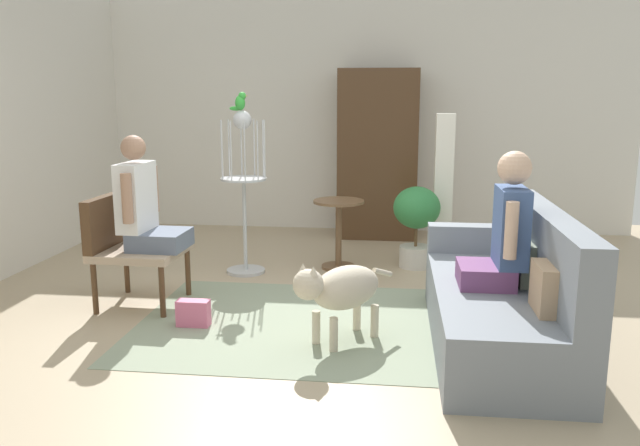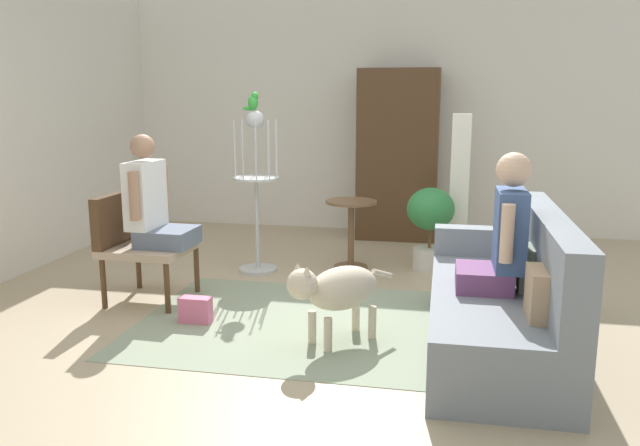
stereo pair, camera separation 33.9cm
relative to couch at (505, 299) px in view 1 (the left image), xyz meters
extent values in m
plane|color=tan|center=(-1.26, 0.27, -0.32)|extent=(8.01, 8.01, 0.00)
cube|color=silver|center=(-1.26, 3.66, 1.09)|extent=(6.60, 0.12, 2.82)
cube|color=gray|center=(-1.37, 0.22, -0.31)|extent=(2.44, 1.88, 0.01)
cube|color=slate|center=(-0.07, -0.03, -0.11)|extent=(0.82, 1.99, 0.42)
cube|color=slate|center=(0.25, -0.03, 0.35)|extent=(0.19, 1.99, 0.50)
cube|color=slate|center=(-0.07, 0.88, 0.21)|extent=(0.81, 0.19, 0.22)
cube|color=tan|center=(0.12, -0.52, 0.24)|extent=(0.10, 0.32, 0.28)
cube|color=gray|center=(0.12, 0.02, 0.24)|extent=(0.10, 0.28, 0.28)
cylinder|color=#4C331E|center=(-2.44, 0.78, -0.12)|extent=(0.04, 0.04, 0.41)
cylinder|color=#4C331E|center=(-2.46, 0.23, -0.12)|extent=(0.04, 0.04, 0.41)
cylinder|color=#4C331E|center=(-2.98, 0.79, -0.12)|extent=(0.04, 0.04, 0.41)
cylinder|color=#4C331E|center=(-3.00, 0.24, -0.12)|extent=(0.04, 0.04, 0.41)
cube|color=tan|center=(-2.72, 0.51, 0.12)|extent=(0.66, 0.67, 0.06)
cube|color=#4C331E|center=(-3.00, 0.52, 0.35)|extent=(0.10, 0.65, 0.41)
cube|color=#734073|center=(-0.14, -0.03, 0.17)|extent=(0.36, 0.39, 0.14)
cube|color=#3F598C|center=(0.00, -0.03, 0.50)|extent=(0.18, 0.39, 0.51)
sphere|color=#DDB293|center=(0.00, -0.03, 0.88)|extent=(0.22, 0.22, 0.22)
cylinder|color=#DDB293|center=(-0.03, -0.26, 0.52)|extent=(0.08, 0.08, 0.36)
cylinder|color=#DDB293|center=(-0.04, 0.21, 0.52)|extent=(0.08, 0.08, 0.36)
cube|color=slate|center=(-2.56, 0.50, 0.22)|extent=(0.43, 0.42, 0.14)
cube|color=white|center=(-2.74, 0.51, 0.55)|extent=(0.19, 0.41, 0.53)
sphere|color=#A57A60|center=(-2.74, 0.51, 0.93)|extent=(0.19, 0.19, 0.19)
cylinder|color=#A57A60|center=(-2.70, 0.75, 0.58)|extent=(0.08, 0.08, 0.37)
cylinder|color=#A57A60|center=(-2.71, 0.26, 0.58)|extent=(0.08, 0.08, 0.37)
cylinder|color=brown|center=(-1.28, 1.76, 0.34)|extent=(0.48, 0.48, 0.02)
cylinder|color=brown|center=(-1.28, 1.76, 0.00)|extent=(0.06, 0.06, 0.64)
cylinder|color=brown|center=(-1.28, 1.76, -0.30)|extent=(0.32, 0.32, 0.03)
ellipsoid|color=beige|center=(-1.06, -0.06, 0.06)|extent=(0.58, 0.60, 0.29)
sphere|color=beige|center=(-1.28, -0.31, 0.15)|extent=(0.20, 0.20, 0.20)
cone|color=beige|center=(-1.24, -0.34, 0.25)|extent=(0.06, 0.06, 0.06)
cone|color=beige|center=(-1.32, -0.27, 0.25)|extent=(0.06, 0.06, 0.06)
cylinder|color=beige|center=(-0.82, 0.20, 0.10)|extent=(0.15, 0.16, 0.10)
cylinder|color=beige|center=(-1.12, -0.26, -0.20)|extent=(0.06, 0.06, 0.23)
cylinder|color=beige|center=(-1.25, -0.14, -0.20)|extent=(0.06, 0.06, 0.23)
cylinder|color=beige|center=(-0.86, 0.02, -0.20)|extent=(0.06, 0.06, 0.23)
cylinder|color=beige|center=(-0.99, 0.14, -0.20)|extent=(0.06, 0.06, 0.23)
cylinder|color=silver|center=(-2.13, 1.51, -0.30)|extent=(0.36, 0.36, 0.03)
cylinder|color=silver|center=(-2.13, 1.51, 0.12)|extent=(0.04, 0.04, 0.88)
cylinder|color=silver|center=(-2.13, 1.51, 0.57)|extent=(0.42, 0.42, 0.02)
cylinder|color=silver|center=(-1.93, 1.51, 0.84)|extent=(0.01, 0.01, 0.52)
cylinder|color=silver|center=(-1.97, 1.63, 0.84)|extent=(0.01, 0.01, 0.52)
cylinder|color=silver|center=(-2.07, 1.70, 0.84)|extent=(0.01, 0.01, 0.52)
cylinder|color=silver|center=(-2.19, 1.70, 0.84)|extent=(0.01, 0.01, 0.52)
cylinder|color=silver|center=(-2.29, 1.63, 0.84)|extent=(0.01, 0.01, 0.52)
cylinder|color=silver|center=(-2.33, 1.51, 0.84)|extent=(0.01, 0.01, 0.52)
cylinder|color=silver|center=(-2.29, 1.39, 0.84)|extent=(0.01, 0.01, 0.52)
cylinder|color=silver|center=(-2.19, 1.32, 0.84)|extent=(0.01, 0.01, 0.52)
cylinder|color=silver|center=(-2.07, 1.32, 0.84)|extent=(0.01, 0.01, 0.52)
cylinder|color=silver|center=(-1.97, 1.39, 0.84)|extent=(0.01, 0.01, 0.52)
sphere|color=silver|center=(-2.13, 1.51, 1.10)|extent=(0.17, 0.17, 0.17)
ellipsoid|color=green|center=(-2.15, 1.51, 1.26)|extent=(0.09, 0.10, 0.13)
sphere|color=green|center=(-2.13, 1.51, 1.32)|extent=(0.07, 0.07, 0.07)
cone|color=#D8BF4C|center=(-2.09, 1.51, 1.32)|extent=(0.03, 0.02, 0.02)
ellipsoid|color=green|center=(-2.19, 1.51, 1.21)|extent=(0.12, 0.03, 0.04)
cylinder|color=beige|center=(-0.54, 1.90, -0.21)|extent=(0.31, 0.31, 0.21)
cylinder|color=brown|center=(-0.54, 1.90, -0.01)|extent=(0.03, 0.03, 0.20)
ellipsoid|color=#2D7A3D|center=(-0.54, 1.90, 0.27)|extent=(0.45, 0.45, 0.40)
cube|color=#4C4742|center=(-0.28, 2.18, -0.29)|extent=(0.20, 0.20, 0.06)
cube|color=white|center=(-0.28, 2.18, 0.45)|extent=(0.18, 0.18, 1.41)
cube|color=#4C331E|center=(-0.96, 3.25, 0.65)|extent=(0.91, 0.56, 1.93)
cube|color=#D8668C|center=(-2.17, 0.08, -0.22)|extent=(0.24, 0.10, 0.19)
camera|label=1|loc=(-0.73, -4.17, 1.34)|focal=35.83mm
camera|label=2|loc=(-0.40, -4.12, 1.34)|focal=35.83mm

